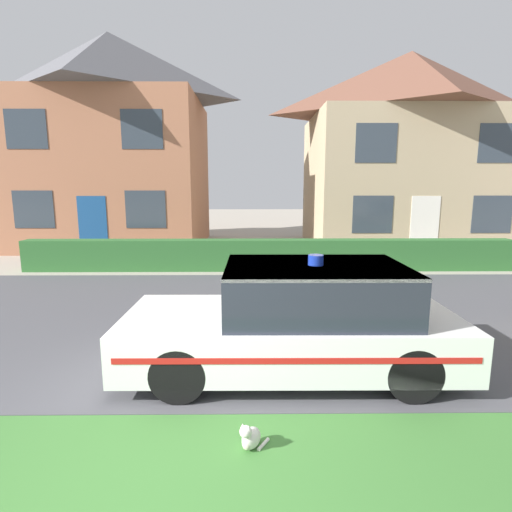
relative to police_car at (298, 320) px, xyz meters
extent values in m
plane|color=#A89E8E|center=(-1.50, -2.10, -0.70)|extent=(80.00, 80.00, 0.00)
cube|color=#4C4C51|center=(-1.50, 2.37, -0.70)|extent=(28.00, 6.83, 0.01)
cube|color=#2D662D|center=(-0.11, 6.50, -0.25)|extent=(14.20, 0.53, 0.90)
cylinder|color=black|center=(-1.43, 0.80, -0.37)|extent=(0.65, 0.20, 0.64)
cylinder|color=black|center=(-1.44, -0.78, -0.37)|extent=(0.65, 0.20, 0.64)
cylinder|color=black|center=(1.23, 0.78, -0.37)|extent=(0.65, 0.20, 0.64)
cylinder|color=black|center=(1.22, -0.80, -0.37)|extent=(0.65, 0.20, 0.64)
cube|color=white|center=(-0.11, 0.00, -0.21)|extent=(4.31, 1.80, 0.61)
cube|color=#232833|center=(0.21, 0.00, 0.42)|extent=(2.30, 1.61, 0.64)
cube|color=white|center=(0.21, 0.00, 0.72)|extent=(2.30, 1.61, 0.04)
cube|color=red|center=(-0.10, 0.89, -0.16)|extent=(4.08, 0.03, 0.07)
cube|color=red|center=(-0.11, -0.89, -0.16)|extent=(4.08, 0.03, 0.07)
cylinder|color=#1933A5|center=(0.21, 0.00, 0.80)|extent=(0.20, 0.20, 0.13)
ellipsoid|color=silver|center=(-0.61, -1.60, -0.60)|extent=(0.25, 0.28, 0.20)
ellipsoid|color=beige|center=(-0.66, -1.67, -0.62)|extent=(0.11, 0.10, 0.11)
sphere|color=silver|center=(-0.66, -1.68, -0.48)|extent=(0.11, 0.11, 0.11)
cone|color=silver|center=(-0.69, -1.67, -0.43)|extent=(0.05, 0.05, 0.05)
cone|color=silver|center=(-0.64, -1.70, -0.43)|extent=(0.05, 0.05, 0.05)
cylinder|color=silver|center=(-0.50, -1.58, -0.69)|extent=(0.13, 0.18, 0.03)
cube|color=#A86B4C|center=(-6.25, 11.88, 2.22)|extent=(7.06, 5.75, 5.85)
pyramid|color=#56565B|center=(-6.25, 11.88, 6.41)|extent=(7.42, 6.03, 2.54)
cube|color=navy|center=(-6.18, 9.00, 0.35)|extent=(1.00, 0.02, 2.10)
cube|color=#333D47|center=(-8.19, 9.00, 0.94)|extent=(1.40, 0.02, 1.30)
cube|color=#333D47|center=(-4.31, 9.00, 0.94)|extent=(1.40, 0.02, 1.30)
cube|color=#333D47|center=(-8.19, 9.00, 3.62)|extent=(1.40, 0.02, 1.30)
cube|color=#333D47|center=(-4.31, 9.00, 3.62)|extent=(1.40, 0.02, 1.30)
cube|color=tan|center=(5.69, 11.68, 1.91)|extent=(7.61, 5.61, 5.23)
pyramid|color=brown|center=(5.69, 11.68, 5.74)|extent=(7.99, 5.89, 2.43)
cube|color=white|center=(5.44, 8.87, 0.35)|extent=(1.00, 0.02, 2.10)
cube|color=#333D47|center=(3.60, 8.87, 0.76)|extent=(1.40, 0.02, 1.30)
cube|color=#333D47|center=(7.78, 8.87, 0.76)|extent=(1.40, 0.02, 1.30)
cube|color=#333D47|center=(3.60, 8.87, 3.17)|extent=(1.40, 0.02, 1.30)
cube|color=#333D47|center=(7.78, 8.87, 3.17)|extent=(1.40, 0.02, 1.30)
camera|label=1|loc=(-0.60, -5.00, 1.73)|focal=28.00mm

